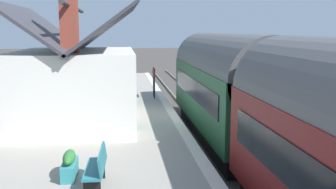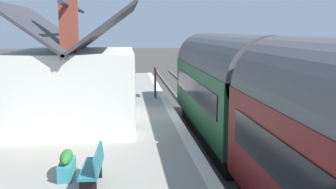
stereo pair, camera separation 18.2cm
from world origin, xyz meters
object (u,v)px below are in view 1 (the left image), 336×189
(planter_under_sign, at_px, (70,165))
(station_building, at_px, (77,84))
(bench_mid_platform, at_px, (114,79))
(bench_by_lamp, at_px, (116,85))
(planter_bench_left, at_px, (105,76))
(bench_platform_end, at_px, (97,168))
(bench_near_building, at_px, (117,75))
(planter_corner_building, at_px, (83,74))
(station_sign_board, at_px, (154,75))
(planter_by_door, at_px, (108,85))

(planter_under_sign, bearing_deg, station_building, 3.86)
(bench_mid_platform, xyz_separation_m, bench_by_lamp, (-2.39, -0.16, 0.00))
(bench_by_lamp, height_order, planter_bench_left, bench_by_lamp)
(bench_platform_end, bearing_deg, planter_under_sign, 43.86)
(bench_near_building, xyz_separation_m, planter_corner_building, (0.94, 2.39, -0.02))
(bench_by_lamp, bearing_deg, bench_platform_end, 178.70)
(bench_platform_end, xyz_separation_m, station_sign_board, (11.37, -2.28, 0.71))
(bench_platform_end, bearing_deg, bench_by_lamp, -1.30)
(planter_under_sign, distance_m, planter_by_door, 13.72)
(bench_mid_platform, relative_size, station_sign_board, 0.90)
(bench_platform_end, distance_m, station_sign_board, 11.62)
(station_building, bearing_deg, station_sign_board, -32.93)
(station_building, height_order, bench_near_building, station_building)
(station_building, height_order, planter_by_door, station_building)
(bench_platform_end, relative_size, planter_bench_left, 1.89)
(planter_corner_building, bearing_deg, planter_bench_left, -124.19)
(planter_by_door, bearing_deg, planter_bench_left, 5.78)
(bench_platform_end, distance_m, planter_under_sign, 1.03)
(bench_platform_end, xyz_separation_m, planter_corner_building, (19.00, 2.10, -0.02))
(bench_mid_platform, relative_size, planter_under_sign, 1.47)
(planter_bench_left, bearing_deg, station_sign_board, -156.82)
(bench_mid_platform, height_order, bench_platform_end, same)
(bench_mid_platform, relative_size, planter_by_door, 1.80)
(station_building, height_order, planter_corner_building, station_building)
(bench_mid_platform, relative_size, planter_bench_left, 1.90)
(bench_mid_platform, height_order, bench_by_lamp, same)
(bench_near_building, bearing_deg, bench_platform_end, 179.08)
(bench_near_building, relative_size, bench_platform_end, 1.00)
(planter_corner_building, bearing_deg, station_sign_board, -150.14)
(bench_mid_platform, xyz_separation_m, planter_corner_building, (3.51, 2.23, -0.02))
(bench_near_building, height_order, planter_corner_building, bench_near_building)
(bench_near_building, xyz_separation_m, station_sign_board, (-6.68, -1.99, 0.71))
(station_sign_board, bearing_deg, bench_platform_end, 168.66)
(planter_corner_building, bearing_deg, bench_by_lamp, -157.92)
(bench_mid_platform, xyz_separation_m, bench_platform_end, (-15.48, 0.14, 0.00))
(station_building, bearing_deg, bench_near_building, -6.57)
(bench_platform_end, xyz_separation_m, planter_by_door, (14.44, 0.17, -0.21))
(planter_corner_building, bearing_deg, bench_platform_end, -173.70)
(bench_mid_platform, xyz_separation_m, bench_near_building, (2.57, -0.16, 0.00))
(bench_by_lamp, xyz_separation_m, planter_by_door, (1.35, 0.47, -0.21))
(station_building, xyz_separation_m, planter_under_sign, (-5.46, -0.37, -1.22))
(planter_under_sign, distance_m, station_sign_board, 11.08)
(planter_under_sign, relative_size, station_sign_board, 0.62)
(bench_by_lamp, relative_size, planter_under_sign, 1.46)
(planter_corner_building, height_order, planter_bench_left, planter_corner_building)
(bench_platform_end, bearing_deg, bench_near_building, -0.92)
(planter_by_door, bearing_deg, bench_mid_platform, -16.62)
(bench_mid_platform, bearing_deg, planter_by_door, 163.38)
(bench_by_lamp, bearing_deg, station_building, 168.75)
(bench_by_lamp, height_order, bench_platform_end, same)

